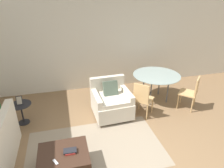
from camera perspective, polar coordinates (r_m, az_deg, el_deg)
The scene contains 11 objects.
wall_back at distance 6.11m, azimuth -4.39°, elevation 11.08°, with size 12.00×0.06×2.75m.
area_rug at distance 4.21m, azimuth -4.75°, elevation -17.66°, with size 2.66×1.60×0.01m.
armchair at distance 4.95m, azimuth -0.20°, elevation -5.12°, with size 0.92×0.93×0.90m.
ottoman at distance 3.71m, azimuth -13.48°, elevation -20.76°, with size 0.83×0.69×0.43m.
book_stack at distance 3.55m, azimuth -11.88°, elevation -18.28°, with size 0.22×0.15×0.04m.
tv_remote_primary at distance 3.46m, azimuth -15.87°, elevation -20.62°, with size 0.10×0.13×0.01m.
side_table at distance 5.09m, azimuth -24.48°, elevation -6.70°, with size 0.48×0.48×0.51m.
picture_frame at distance 4.97m, azimuth -24.99°, elevation -4.27°, with size 0.13×0.07×0.20m.
dining_table at distance 5.62m, azimuth 12.56°, elevation 1.96°, with size 1.29×1.29×0.77m.
dining_chair_near_left at distance 4.88m, azimuth 8.66°, elevation -3.80°, with size 0.59×0.59×0.90m.
dining_chair_near_right at distance 5.52m, azimuth 21.83°, elevation -1.85°, with size 0.59×0.59×0.90m.
Camera 1 is at (-1.03, -2.26, 2.86)m, focal length 32.00 mm.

